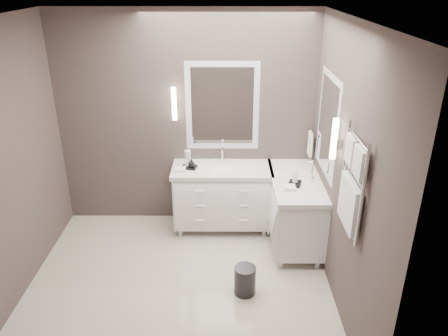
{
  "coord_description": "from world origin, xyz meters",
  "views": [
    {
      "loc": [
        0.49,
        -3.68,
        3.04
      ],
      "look_at": [
        0.47,
        0.7,
        1.08
      ],
      "focal_mm": 35.0,
      "sensor_mm": 36.0,
      "label": 1
    }
  ],
  "objects_px": {
    "vanity_back": "(222,194)",
    "vanity_right": "(295,207)",
    "waste_bin": "(245,280)",
    "towel_ladder": "(352,188)"
  },
  "relations": [
    {
      "from": "vanity_back",
      "to": "towel_ladder",
      "type": "bearing_deg",
      "value": -55.9
    },
    {
      "from": "waste_bin",
      "to": "towel_ladder",
      "type": "bearing_deg",
      "value": -21.56
    },
    {
      "from": "vanity_back",
      "to": "vanity_right",
      "type": "relative_size",
      "value": 1.0
    },
    {
      "from": "waste_bin",
      "to": "vanity_back",
      "type": "bearing_deg",
      "value": 100.65
    },
    {
      "from": "towel_ladder",
      "to": "waste_bin",
      "type": "height_order",
      "value": "towel_ladder"
    },
    {
      "from": "vanity_back",
      "to": "towel_ladder",
      "type": "xyz_separation_m",
      "value": [
        1.1,
        -1.63,
        0.91
      ]
    },
    {
      "from": "vanity_back",
      "to": "vanity_right",
      "type": "distance_m",
      "value": 0.93
    },
    {
      "from": "towel_ladder",
      "to": "waste_bin",
      "type": "relative_size",
      "value": 2.88
    },
    {
      "from": "vanity_back",
      "to": "vanity_right",
      "type": "bearing_deg",
      "value": -20.38
    },
    {
      "from": "towel_ladder",
      "to": "vanity_back",
      "type": "bearing_deg",
      "value": 124.1
    }
  ]
}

